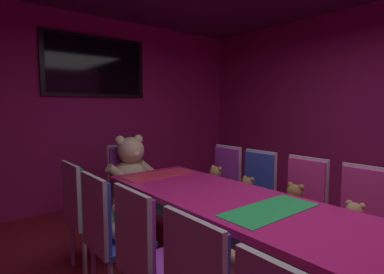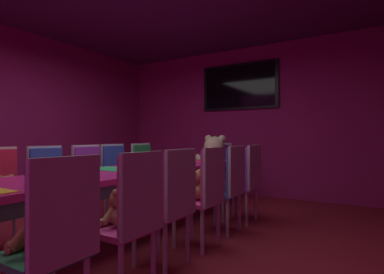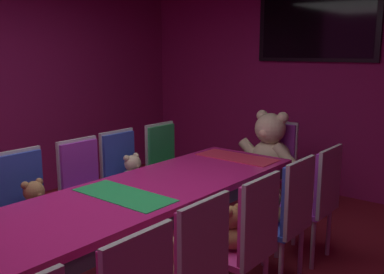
{
  "view_description": "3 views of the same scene",
  "coord_description": "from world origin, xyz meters",
  "px_view_note": "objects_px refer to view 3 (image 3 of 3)",
  "views": [
    {
      "loc": [
        -1.72,
        -1.26,
        1.46
      ],
      "look_at": [
        0.22,
        1.15,
        1.16
      ],
      "focal_mm": 28.36,
      "sensor_mm": 36.0,
      "label": 1
    },
    {
      "loc": [
        2.31,
        -2.34,
        1.08
      ],
      "look_at": [
        0.04,
        1.34,
        1.09
      ],
      "focal_mm": 28.71,
      "sensor_mm": 36.0,
      "label": 2
    },
    {
      "loc": [
        2.23,
        -1.98,
        1.74
      ],
      "look_at": [
        -0.17,
        0.97,
        0.99
      ],
      "focal_mm": 40.94,
      "sensor_mm": 36.0,
      "label": 3
    }
  ],
  "objects_px": {
    "chair_left_2": "(25,200)",
    "chair_right_4": "(289,210)",
    "king_teddy_bear": "(269,147)",
    "wall_tv": "(316,24)",
    "teddy_left_4": "(133,173)",
    "chair_left_5": "(165,160)",
    "teddy_right_3": "(230,230)",
    "chair_right_5": "(319,193)",
    "chair_right_2": "(193,265)",
    "banquet_table": "(124,207)",
    "chair_right_3": "(249,234)",
    "teddy_right_5": "(303,190)",
    "teddy_right_4": "(272,208)",
    "chair_left_4": "(123,171)",
    "throne_chair": "(276,157)",
    "teddy_left_2": "(35,204)",
    "chair_left_3": "(84,183)",
    "teddy_right_2": "(173,261)"
  },
  "relations": [
    {
      "from": "teddy_left_2",
      "to": "banquet_table",
      "type": "bearing_deg",
      "value": 21.23
    },
    {
      "from": "teddy_left_4",
      "to": "throne_chair",
      "type": "height_order",
      "value": "throne_chair"
    },
    {
      "from": "teddy_left_4",
      "to": "chair_right_5",
      "type": "xyz_separation_m",
      "value": [
        1.61,
        0.56,
        0.0
      ]
    },
    {
      "from": "teddy_left_2",
      "to": "wall_tv",
      "type": "height_order",
      "value": "wall_tv"
    },
    {
      "from": "teddy_left_2",
      "to": "chair_left_2",
      "type": "bearing_deg",
      "value": 180.0
    },
    {
      "from": "chair_left_3",
      "to": "chair_right_3",
      "type": "relative_size",
      "value": 1.0
    },
    {
      "from": "chair_left_2",
      "to": "teddy_right_3",
      "type": "relative_size",
      "value": 3.1
    },
    {
      "from": "king_teddy_bear",
      "to": "wall_tv",
      "type": "xyz_separation_m",
      "value": [
        0.0,
        1.04,
        1.31
      ]
    },
    {
      "from": "teddy_left_4",
      "to": "teddy_right_3",
      "type": "bearing_deg",
      "value": -19.37
    },
    {
      "from": "chair_right_5",
      "to": "throne_chair",
      "type": "height_order",
      "value": "same"
    },
    {
      "from": "chair_left_3",
      "to": "teddy_right_5",
      "type": "distance_m",
      "value": 1.9
    },
    {
      "from": "teddy_left_2",
      "to": "teddy_left_4",
      "type": "distance_m",
      "value": 1.06
    },
    {
      "from": "banquet_table",
      "to": "teddy_left_4",
      "type": "height_order",
      "value": "teddy_left_4"
    },
    {
      "from": "chair_left_3",
      "to": "teddy_left_4",
      "type": "height_order",
      "value": "chair_left_3"
    },
    {
      "from": "teddy_right_2",
      "to": "king_teddy_bear",
      "type": "bearing_deg",
      "value": -73.21
    },
    {
      "from": "chair_left_4",
      "to": "chair_left_5",
      "type": "distance_m",
      "value": 0.58
    },
    {
      "from": "teddy_right_2",
      "to": "teddy_right_4",
      "type": "distance_m",
      "value": 1.1
    },
    {
      "from": "throne_chair",
      "to": "teddy_left_4",
      "type": "bearing_deg",
      "value": -26.95
    },
    {
      "from": "teddy_left_4",
      "to": "chair_right_3",
      "type": "xyz_separation_m",
      "value": [
        1.61,
        -0.51,
        0.0
      ]
    },
    {
      "from": "teddy_left_4",
      "to": "chair_left_3",
      "type": "bearing_deg",
      "value": -102.35
    },
    {
      "from": "chair_right_5",
      "to": "teddy_right_2",
      "type": "bearing_deg",
      "value": 83.95
    },
    {
      "from": "teddy_right_2",
      "to": "chair_left_5",
      "type": "bearing_deg",
      "value": -46.25
    },
    {
      "from": "teddy_right_4",
      "to": "chair_left_4",
      "type": "bearing_deg",
      "value": 1.64
    },
    {
      "from": "chair_right_3",
      "to": "wall_tv",
      "type": "xyz_separation_m",
      "value": [
        -0.87,
        2.84,
        1.45
      ]
    },
    {
      "from": "chair_left_3",
      "to": "teddy_left_4",
      "type": "xyz_separation_m",
      "value": [
        0.11,
        0.49,
        -0.0
      ]
    },
    {
      "from": "banquet_table",
      "to": "teddy_right_5",
      "type": "xyz_separation_m",
      "value": [
        0.73,
        1.34,
        -0.07
      ]
    },
    {
      "from": "teddy_left_4",
      "to": "chair_right_5",
      "type": "height_order",
      "value": "chair_right_5"
    },
    {
      "from": "teddy_right_3",
      "to": "wall_tv",
      "type": "bearing_deg",
      "value": -75.66
    },
    {
      "from": "banquet_table",
      "to": "teddy_left_2",
      "type": "bearing_deg",
      "value": -158.77
    },
    {
      "from": "chair_left_2",
      "to": "teddy_left_4",
      "type": "xyz_separation_m",
      "value": [
        0.11,
        1.06,
        -0.0
      ]
    },
    {
      "from": "chair_left_2",
      "to": "chair_left_3",
      "type": "height_order",
      "value": "same"
    },
    {
      "from": "chair_left_2",
      "to": "chair_right_3",
      "type": "xyz_separation_m",
      "value": [
        1.72,
        0.54,
        0.0
      ]
    },
    {
      "from": "chair_left_3",
      "to": "throne_chair",
      "type": "xyz_separation_m",
      "value": [
        0.85,
        1.94,
        0.0
      ]
    },
    {
      "from": "chair_right_2",
      "to": "wall_tv",
      "type": "xyz_separation_m",
      "value": [
        -0.85,
        3.38,
        1.45
      ]
    },
    {
      "from": "chair_right_4",
      "to": "teddy_right_5",
      "type": "distance_m",
      "value": 0.53
    },
    {
      "from": "teddy_right_2",
      "to": "wall_tv",
      "type": "xyz_separation_m",
      "value": [
        -0.71,
        3.38,
        1.48
      ]
    },
    {
      "from": "teddy_right_5",
      "to": "chair_left_4",
      "type": "bearing_deg",
      "value": 19.07
    },
    {
      "from": "chair_right_5",
      "to": "chair_left_3",
      "type": "bearing_deg",
      "value": 31.39
    },
    {
      "from": "banquet_table",
      "to": "teddy_right_3",
      "type": "bearing_deg",
      "value": 20.4
    },
    {
      "from": "chair_left_4",
      "to": "teddy_right_3",
      "type": "distance_m",
      "value": 1.69
    },
    {
      "from": "chair_left_2",
      "to": "chair_right_4",
      "type": "distance_m",
      "value": 2.03
    },
    {
      "from": "chair_right_5",
      "to": "wall_tv",
      "type": "height_order",
      "value": "wall_tv"
    },
    {
      "from": "teddy_left_4",
      "to": "wall_tv",
      "type": "distance_m",
      "value": 2.84
    },
    {
      "from": "chair_left_5",
      "to": "teddy_right_3",
      "type": "height_order",
      "value": "chair_left_5"
    },
    {
      "from": "chair_right_3",
      "to": "teddy_right_5",
      "type": "xyz_separation_m",
      "value": [
        -0.14,
        1.07,
        -0.01
      ]
    },
    {
      "from": "chair_left_2",
      "to": "wall_tv",
      "type": "bearing_deg",
      "value": 75.91
    },
    {
      "from": "chair_right_2",
      "to": "chair_left_3",
      "type": "bearing_deg",
      "value": -18.43
    },
    {
      "from": "chair_left_4",
      "to": "chair_right_2",
      "type": "height_order",
      "value": "same"
    },
    {
      "from": "teddy_right_2",
      "to": "throne_chair",
      "type": "distance_m",
      "value": 2.61
    },
    {
      "from": "chair_right_2",
      "to": "banquet_table",
      "type": "bearing_deg",
      "value": -17.81
    }
  ]
}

